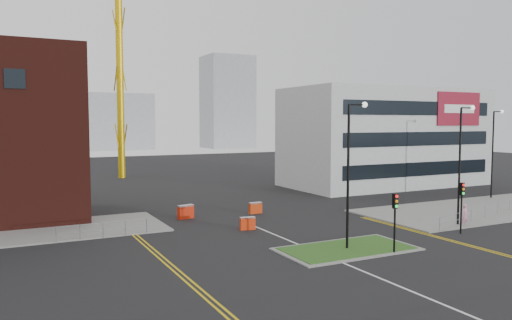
{
  "coord_description": "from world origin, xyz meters",
  "views": [
    {
      "loc": [
        -16.82,
        -16.65,
        7.93
      ],
      "look_at": [
        0.51,
        17.61,
        5.0
      ],
      "focal_mm": 35.0,
      "sensor_mm": 36.0,
      "label": 1
    }
  ],
  "objects": [
    {
      "name": "yellow_left_b",
      "position": [
        -8.7,
        10.0,
        0.01
      ],
      "size": [
        0.12,
        24.0,
        0.01
      ],
      "primitive_type": "cube",
      "color": "gold",
      "rests_on": "ground"
    },
    {
      "name": "railing_left",
      "position": [
        -11.0,
        18.0,
        0.74
      ],
      "size": [
        6.05,
        0.05,
        1.1
      ],
      "color": "gray",
      "rests_on": "ground"
    },
    {
      "name": "railing_right",
      "position": [
        20.5,
        11.5,
        0.78
      ],
      "size": [
        19.05,
        5.05,
        1.1
      ],
      "color": "gray",
      "rests_on": "ground"
    },
    {
      "name": "island_kerb",
      "position": [
        2.0,
        8.0,
        0.04
      ],
      "size": [
        8.6,
        4.6,
        0.08
      ],
      "primitive_type": "cube",
      "color": "slate",
      "rests_on": "ground"
    },
    {
      "name": "skyline_c",
      "position": [
        45.0,
        125.0,
        14.0
      ],
      "size": [
        14.0,
        12.0,
        28.0
      ],
      "primitive_type": "cube",
      "color": "gray",
      "rests_on": "ground"
    },
    {
      "name": "barrier_left",
      "position": [
        -1.0,
        16.0,
        0.51
      ],
      "size": [
        1.17,
        0.56,
        0.94
      ],
      "color": "red",
      "rests_on": "ground"
    },
    {
      "name": "grass_island",
      "position": [
        2.0,
        8.0,
        0.06
      ],
      "size": [
        8.0,
        4.0,
        0.12
      ],
      "primitive_type": "cube",
      "color": "#274A18",
      "rests_on": "ground"
    },
    {
      "name": "streetlamp_right_near",
      "position": [
        14.22,
        10.0,
        5.41
      ],
      "size": [
        1.46,
        0.36,
        9.18
      ],
      "color": "black",
      "rests_on": "ground"
    },
    {
      "name": "barrier_mid",
      "position": [
        -3.71,
        22.06,
        0.62
      ],
      "size": [
        1.42,
        0.77,
        1.14
      ],
      "color": "red",
      "rests_on": "ground"
    },
    {
      "name": "traffic_light_island",
      "position": [
        4.0,
        5.98,
        2.57
      ],
      "size": [
        0.28,
        0.33,
        3.65
      ],
      "color": "black",
      "rests_on": "ground"
    },
    {
      "name": "yellow_left_a",
      "position": [
        -9.0,
        10.0,
        0.01
      ],
      "size": [
        0.12,
        24.0,
        0.01
      ],
      "primitive_type": "cube",
      "color": "gold",
      "rests_on": "ground"
    },
    {
      "name": "streetlamp_island",
      "position": [
        2.22,
        8.0,
        5.41
      ],
      "size": [
        1.46,
        0.36,
        9.18
      ],
      "color": "black",
      "rests_on": "ground"
    },
    {
      "name": "skyline_b",
      "position": [
        10.0,
        130.0,
        8.0
      ],
      "size": [
        24.0,
        12.0,
        16.0
      ],
      "primitive_type": "cube",
      "color": "gray",
      "rests_on": "ground"
    },
    {
      "name": "traffic_light_right",
      "position": [
        12.0,
        7.98,
        2.57
      ],
      "size": [
        0.28,
        0.33,
        3.65
      ],
      "color": "black",
      "rests_on": "ground"
    },
    {
      "name": "pavement_right",
      "position": [
        22.0,
        14.0,
        0.06
      ],
      "size": [
        24.0,
        10.0,
        0.12
      ],
      "primitive_type": "cube",
      "color": "slate",
      "rests_on": "ground"
    },
    {
      "name": "office_block",
      "position": [
        26.01,
        31.97,
        6.0
      ],
      "size": [
        25.0,
        12.2,
        12.0
      ],
      "color": "#AEB1B3",
      "rests_on": "ground"
    },
    {
      "name": "ground",
      "position": [
        0.0,
        0.0,
        0.0
      ],
      "size": [
        200.0,
        200.0,
        0.0
      ],
      "primitive_type": "plane",
      "color": "black",
      "rests_on": "ground"
    },
    {
      "name": "barrier_right",
      "position": [
        2.47,
        21.6,
        0.53
      ],
      "size": [
        1.17,
        0.43,
        0.97
      ],
      "color": "red",
      "rests_on": "ground"
    },
    {
      "name": "centre_line",
      "position": [
        0.0,
        2.0,
        0.01
      ],
      "size": [
        0.15,
        30.0,
        0.01
      ],
      "primitive_type": "cube",
      "color": "silver",
      "rests_on": "ground"
    },
    {
      "name": "yellow_right_b",
      "position": [
        9.8,
        6.0,
        0.01
      ],
      "size": [
        0.12,
        20.0,
        0.01
      ],
      "primitive_type": "cube",
      "color": "gold",
      "rests_on": "ground"
    },
    {
      "name": "pedestrian",
      "position": [
        14.31,
        9.6,
        0.85
      ],
      "size": [
        0.64,
        0.44,
        1.71
      ],
      "primitive_type": "imported",
      "rotation": [
        0.0,
        0.0,
        0.05
      ],
      "color": "pink",
      "rests_on": "ground"
    },
    {
      "name": "yellow_right_a",
      "position": [
        9.5,
        6.0,
        0.01
      ],
      "size": [
        0.12,
        20.0,
        0.01
      ],
      "primitive_type": "cube",
      "color": "gold",
      "rests_on": "ground"
    },
    {
      "name": "skyline_d",
      "position": [
        -8.0,
        140.0,
        6.0
      ],
      "size": [
        30.0,
        12.0,
        12.0
      ],
      "primitive_type": "cube",
      "color": "gray",
      "rests_on": "ground"
    },
    {
      "name": "streetlamp_right_far",
      "position": [
        28.22,
        18.0,
        5.41
      ],
      "size": [
        1.46,
        0.36,
        9.18
      ],
      "color": "black",
      "rests_on": "ground"
    }
  ]
}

